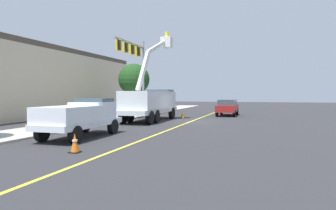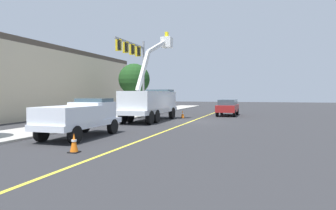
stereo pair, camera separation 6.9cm
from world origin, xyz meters
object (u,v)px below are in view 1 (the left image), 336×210
at_px(service_pickup_truck, 80,116).
at_px(traffic_signal_mast, 135,59).
at_px(utility_bucket_truck, 150,102).
at_px(traffic_cone_leading, 75,143).
at_px(passing_minivan, 228,106).
at_px(traffic_cone_mid_front, 183,114).

distance_m(service_pickup_truck, traffic_signal_mast, 14.81).
relative_size(utility_bucket_truck, service_pickup_truck, 1.46).
bearing_deg(traffic_signal_mast, traffic_cone_leading, -165.56).
xyz_separation_m(service_pickup_truck, traffic_cone_leading, (-3.75, -2.08, -0.74)).
bearing_deg(service_pickup_truck, utility_bucket_truck, -1.89).
xyz_separation_m(service_pickup_truck, passing_minivan, (18.32, -6.17, -0.15)).
bearing_deg(utility_bucket_truck, passing_minivan, -36.32).
bearing_deg(utility_bucket_truck, service_pickup_truck, 178.11).
relative_size(passing_minivan, traffic_cone_mid_front, 6.43).
bearing_deg(service_pickup_truck, traffic_cone_mid_front, -9.84).
relative_size(service_pickup_truck, traffic_cone_leading, 7.32).
bearing_deg(utility_bucket_truck, traffic_cone_mid_front, -31.36).
bearing_deg(traffic_cone_leading, traffic_cone_mid_front, -0.98).
bearing_deg(traffic_cone_leading, traffic_signal_mast, 14.44).
relative_size(traffic_cone_leading, traffic_cone_mid_front, 1.02).
distance_m(utility_bucket_truck, passing_minivan, 9.85).
distance_m(service_pickup_truck, traffic_cone_leading, 4.35).
xyz_separation_m(utility_bucket_truck, passing_minivan, (7.92, -5.82, -0.66)).
bearing_deg(passing_minivan, traffic_cone_mid_front, 140.40).
bearing_deg(traffic_signal_mast, traffic_cone_mid_front, -91.64).
distance_m(service_pickup_truck, traffic_cone_mid_front, 13.97).
xyz_separation_m(traffic_cone_mid_front, traffic_signal_mast, (0.14, 4.84, 5.30)).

